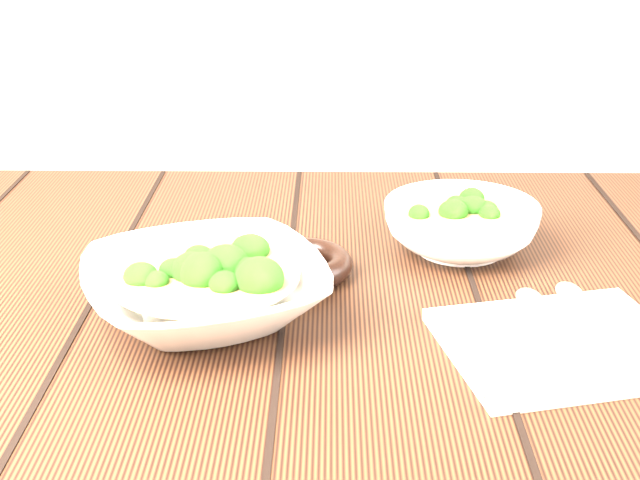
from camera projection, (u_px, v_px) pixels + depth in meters
The scene contains 7 objects.
table at pixel (306, 389), 0.99m from camera, with size 1.20×0.80×0.75m.
soup_bowl_front at pixel (205, 288), 0.88m from camera, with size 0.31×0.31×0.07m.
soup_bowl_back at pixel (461, 225), 1.03m from camera, with size 0.20×0.20×0.06m.
trivet at pixel (303, 264), 0.97m from camera, with size 0.11×0.11×0.03m, color black.
napkin at pixel (562, 345), 0.83m from camera, with size 0.21×0.17×0.01m, color beige.
spoon_left at pixel (537, 315), 0.86m from camera, with size 0.03×0.18×0.01m.
spoon_right at pixel (577, 308), 0.87m from camera, with size 0.03×0.18×0.01m.
Camera 1 is at (0.03, -0.84, 1.17)m, focal length 50.00 mm.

